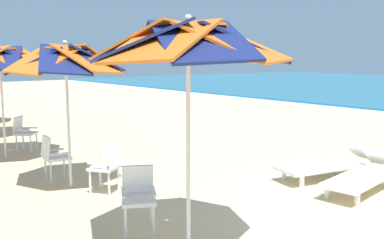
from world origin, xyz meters
name	(u,v)px	position (x,y,z in m)	size (l,w,h in m)	color
ground_plane	(374,217)	(0.00, 0.00, 0.00)	(80.00, 80.00, 0.00)	beige
beach_umbrella_0	(188,45)	(-0.79, -2.83, 2.43)	(2.29, 2.29, 2.77)	silver
plastic_chair_0	(138,194)	(-1.73, -2.93, 0.50)	(0.62, 0.60, 0.87)	white
beach_umbrella_1	(66,61)	(-4.11, -2.87, 2.24)	(2.09, 2.09, 2.59)	silver
plastic_chair_1	(108,165)	(-3.43, -2.49, 0.50)	(0.63, 0.62, 0.87)	white
plastic_chair_2	(53,155)	(-4.70, -2.94, 0.50)	(0.48, 0.50, 0.87)	white
beach_umbrella_2	(0,59)	(-7.10, -3.14, 2.26)	(2.55, 2.55, 2.62)	silver
plastic_chair_3	(23,131)	(-7.71, -2.53, 0.50)	(0.63, 0.63, 0.87)	white
sun_lounger_1	(364,175)	(-0.75, 1.03, 0.28)	(0.87, 2.20, 0.62)	white
sun_lounger_2	(328,164)	(-1.58, 1.22, 0.28)	(1.11, 2.23, 0.62)	white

